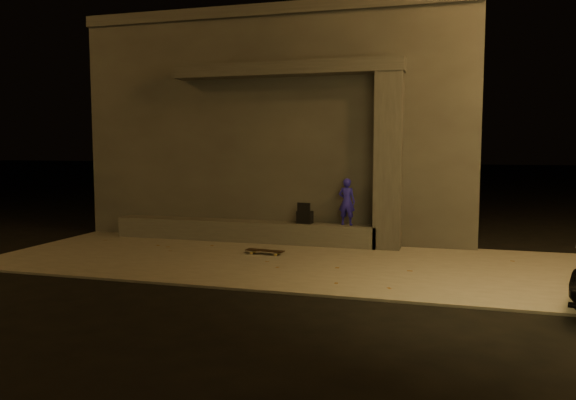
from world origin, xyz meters
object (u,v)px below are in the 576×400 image
(column, at_px, (389,161))
(skateboard, at_px, (265,251))
(skateboarder, at_px, (347,202))
(backpack, at_px, (305,216))

(column, xyz_separation_m, skateboard, (-2.22, -1.36, -1.73))
(skateboarder, xyz_separation_m, backpack, (-0.91, -0.00, -0.34))
(backpack, xyz_separation_m, skateboard, (-0.45, -1.36, -0.54))
(skateboard, bearing_deg, backpack, 76.59)
(column, height_order, backpack, column)
(backpack, relative_size, skateboard, 0.58)
(skateboarder, distance_m, backpack, 0.97)
(column, bearing_deg, skateboarder, 180.00)
(backpack, height_order, skateboard, backpack)
(skateboard, bearing_deg, skateboarder, 49.85)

